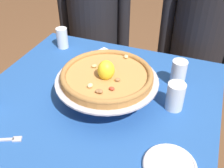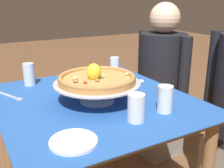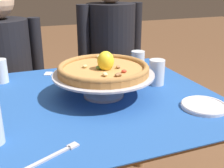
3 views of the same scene
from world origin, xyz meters
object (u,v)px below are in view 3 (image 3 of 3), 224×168
at_px(water_glass_back_right, 138,64).
at_px(sugar_packet, 48,74).
at_px(pizza, 103,68).
at_px(dinner_fork, 54,155).
at_px(water_glass_back_left, 1,72).
at_px(pizza_stand, 103,78).
at_px(water_glass_side_right, 157,74).
at_px(diner_left, 6,83).
at_px(side_plate, 204,106).
at_px(diner_right, 111,69).

xyz_separation_m(water_glass_back_right, sugar_packet, (-0.45, 0.17, -0.05)).
bearing_deg(sugar_packet, pizza, -65.05).
distance_m(pizza, dinner_fork, 0.48).
bearing_deg(dinner_fork, water_glass_back_left, 100.30).
xyz_separation_m(water_glass_back_right, water_glass_back_left, (-0.68, 0.13, -0.00)).
xyz_separation_m(pizza_stand, sugar_packet, (-0.18, 0.38, -0.08)).
relative_size(dinner_fork, sugar_packet, 3.62).
xyz_separation_m(water_glass_side_right, water_glass_back_left, (-0.69, 0.30, -0.00)).
height_order(water_glass_back_left, sugar_packet, water_glass_back_left).
bearing_deg(dinner_fork, water_glass_back_right, 46.79).
bearing_deg(dinner_fork, diner_left, 96.19).
xyz_separation_m(pizza, side_plate, (0.33, -0.26, -0.12)).
bearing_deg(side_plate, diner_left, 125.79).
xyz_separation_m(water_glass_back_right, dinner_fork, (-0.55, -0.58, -0.05)).
bearing_deg(diner_left, water_glass_back_left, -90.96).
distance_m(water_glass_back_right, water_glass_side_right, 0.17).
bearing_deg(water_glass_back_left, pizza, -39.49).
distance_m(water_glass_back_left, dinner_fork, 0.72).
distance_m(sugar_packet, diner_right, 0.62).
relative_size(side_plate, dinner_fork, 0.99).
xyz_separation_m(water_glass_side_right, side_plate, (0.04, -0.30, -0.04)).
distance_m(side_plate, dinner_fork, 0.62).
distance_m(pizza_stand, diner_right, 0.83).
height_order(side_plate, dinner_fork, side_plate).
relative_size(water_glass_back_right, dinner_fork, 0.69).
distance_m(pizza, diner_right, 0.84).
distance_m(pizza_stand, water_glass_back_right, 0.34).
relative_size(water_glass_back_right, side_plate, 0.70).
bearing_deg(side_plate, dinner_fork, -169.67).
bearing_deg(water_glass_back_left, side_plate, -39.05).
bearing_deg(water_glass_back_left, diner_right, 28.76).
xyz_separation_m(water_glass_back_right, diner_right, (0.05, 0.52, -0.18)).
relative_size(water_glass_side_right, sugar_packet, 2.43).
bearing_deg(water_glass_back_right, diner_right, 84.80).
distance_m(pizza, water_glass_back_right, 0.35).
bearing_deg(diner_left, water_glass_side_right, -45.99).
height_order(water_glass_back_right, dinner_fork, water_glass_back_right).
bearing_deg(pizza, water_glass_back_right, 38.55).
bearing_deg(sugar_packet, pizza_stand, -65.01).
xyz_separation_m(pizza_stand, diner_right, (0.32, 0.74, -0.21)).
bearing_deg(side_plate, sugar_packet, 128.11).
bearing_deg(water_glass_side_right, side_plate, -81.86).
relative_size(pizza_stand, diner_left, 0.36).
xyz_separation_m(sugar_packet, diner_right, (0.49, 0.35, -0.13)).
xyz_separation_m(pizza, water_glass_back_right, (0.27, 0.21, -0.07)).
bearing_deg(sugar_packet, diner_right, 35.37).
distance_m(water_glass_back_right, side_plate, 0.48).
bearing_deg(pizza, side_plate, -38.50).
height_order(water_glass_back_right, water_glass_back_left, water_glass_back_right).
height_order(pizza_stand, diner_right, diner_right).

